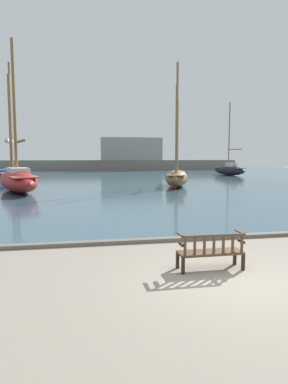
{
  "coord_description": "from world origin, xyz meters",
  "views": [
    {
      "loc": [
        -3.35,
        -6.8,
        2.75
      ],
      "look_at": [
        -0.1,
        10.0,
        1.0
      ],
      "focal_mm": 32.0,
      "sensor_mm": 36.0,
      "label": 1
    }
  ],
  "objects_px": {
    "sailboat_far_port": "(177,176)",
    "sailboat_centre_channel": "(13,171)",
    "park_bench": "(211,251)",
    "channel_buoy": "(174,185)",
    "sailboat_mid_starboard": "(229,170)",
    "sailboat_far_starboard": "(17,178)"
  },
  "relations": [
    {
      "from": "sailboat_far_starboard",
      "to": "channel_buoy",
      "type": "bearing_deg",
      "value": -0.99
    },
    {
      "from": "sailboat_far_port",
      "to": "sailboat_centre_channel",
      "type": "bearing_deg",
      "value": 139.18
    },
    {
      "from": "park_bench",
      "to": "channel_buoy",
      "type": "xyz_separation_m",
      "value": [
        4.79,
        20.0,
        -0.08
      ]
    },
    {
      "from": "sailboat_far_port",
      "to": "sailboat_centre_channel",
      "type": "distance_m",
      "value": 22.44
    },
    {
      "from": "sailboat_far_starboard",
      "to": "sailboat_far_port",
      "type": "height_order",
      "value": "sailboat_far_starboard"
    },
    {
      "from": "sailboat_mid_starboard",
      "to": "sailboat_centre_channel",
      "type": "bearing_deg",
      "value": -175.81
    },
    {
      "from": "park_bench",
      "to": "sailboat_far_starboard",
      "type": "xyz_separation_m",
      "value": [
        -7.78,
        20.22,
        0.62
      ]
    },
    {
      "from": "sailboat_far_port",
      "to": "sailboat_mid_starboard",
      "type": "bearing_deg",
      "value": 52.29
    },
    {
      "from": "sailboat_far_starboard",
      "to": "sailboat_far_port",
      "type": "distance_m",
      "value": 13.82
    },
    {
      "from": "park_bench",
      "to": "sailboat_centre_channel",
      "type": "xyz_separation_m",
      "value": [
        -11.18,
        37.4,
        0.58
      ]
    },
    {
      "from": "sailboat_centre_channel",
      "to": "sailboat_far_port",
      "type": "bearing_deg",
      "value": -40.82
    },
    {
      "from": "park_bench",
      "to": "sailboat_mid_starboard",
      "type": "height_order",
      "value": "sailboat_mid_starboard"
    },
    {
      "from": "sailboat_centre_channel",
      "to": "sailboat_mid_starboard",
      "type": "bearing_deg",
      "value": 4.19
    },
    {
      "from": "sailboat_mid_starboard",
      "to": "channel_buoy",
      "type": "bearing_deg",
      "value": -125.65
    },
    {
      "from": "channel_buoy",
      "to": "park_bench",
      "type": "bearing_deg",
      "value": -103.48
    },
    {
      "from": "park_bench",
      "to": "sailboat_mid_starboard",
      "type": "bearing_deg",
      "value": 64.55
    },
    {
      "from": "sailboat_far_starboard",
      "to": "sailboat_mid_starboard",
      "type": "relative_size",
      "value": 1.09
    },
    {
      "from": "park_bench",
      "to": "sailboat_far_starboard",
      "type": "relative_size",
      "value": 0.14
    },
    {
      "from": "park_bench",
      "to": "sailboat_far_starboard",
      "type": "distance_m",
      "value": 21.67
    },
    {
      "from": "sailboat_far_starboard",
      "to": "sailboat_centre_channel",
      "type": "xyz_separation_m",
      "value": [
        -3.4,
        17.19,
        -0.04
      ]
    },
    {
      "from": "sailboat_far_starboard",
      "to": "sailboat_centre_channel",
      "type": "relative_size",
      "value": 0.82
    },
    {
      "from": "park_bench",
      "to": "channel_buoy",
      "type": "relative_size",
      "value": 1.23
    }
  ]
}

